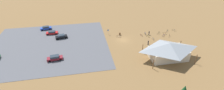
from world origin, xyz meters
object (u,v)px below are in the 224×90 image
at_px(trash_bin, 120,34).
at_px(lot_sign, 108,31).
at_px(bicycle_black_front_row, 169,36).
at_px(car_red_back_corner, 52,33).
at_px(bicycle_teal_yard_front, 167,31).
at_px(bicycle_red_lone_east, 141,35).
at_px(bike_pavilion, 169,50).
at_px(visitor_by_pavilion, 148,42).
at_px(car_maroon_front_row, 55,58).
at_px(bicycle_silver_yard_right, 119,36).
at_px(visitor_at_bikes, 149,33).
at_px(bicycle_orange_back_row, 165,33).
at_px(bicycle_green_edge_north, 158,33).
at_px(car_black_by_curb, 61,36).
at_px(bicycle_blue_near_porch, 174,30).
at_px(bicycle_purple_edge_south, 164,35).
at_px(bicycle_white_mid_cluster, 153,39).
at_px(bicycle_blue_yard_left, 145,34).
at_px(car_blue_mid_lot, 46,28).
at_px(bicycle_yellow_by_bin, 148,36).

relative_size(trash_bin, lot_sign, 0.41).
xyz_separation_m(bicycle_black_front_row, car_red_back_corner, (44.42, -10.57, 0.32)).
xyz_separation_m(bicycle_teal_yard_front, bicycle_red_lone_east, (11.68, 1.81, -0.03)).
relative_size(bike_pavilion, visitor_by_pavilion, 7.58).
bearing_deg(bicycle_red_lone_east, car_maroon_front_row, 18.84).
xyz_separation_m(lot_sign, bicycle_silver_yard_right, (-3.55, 3.12, -1.02)).
bearing_deg(visitor_by_pavilion, visitor_at_bikes, -113.69).
distance_m(trash_bin, bicycle_orange_back_row, 17.75).
height_order(bicycle_orange_back_row, bicycle_teal_yard_front, bicycle_teal_yard_front).
distance_m(bike_pavilion, bicycle_green_edge_north, 17.16).
bearing_deg(car_black_by_curb, visitor_by_pavilion, 160.24).
relative_size(car_black_by_curb, visitor_by_pavilion, 2.55).
xyz_separation_m(bicycle_silver_yard_right, bicycle_teal_yard_front, (-20.54, -1.23, -0.02)).
bearing_deg(bicycle_orange_back_row, car_maroon_front_row, 14.15).
xyz_separation_m(bicycle_silver_yard_right, bicycle_blue_near_porch, (-23.62, -1.25, -0.03)).
height_order(visitor_by_pavilion, visitor_at_bikes, visitor_by_pavilion).
bearing_deg(bicycle_orange_back_row, bicycle_purple_edge_south, 50.55).
bearing_deg(bicycle_teal_yard_front, visitor_by_pavilion, 37.15).
bearing_deg(visitor_at_bikes, trash_bin, -11.07).
distance_m(bicycle_orange_back_row, bicycle_white_mid_cluster, 7.10).
bearing_deg(bicycle_orange_back_row, trash_bin, -9.18).
height_order(bicycle_blue_yard_left, bicycle_teal_yard_front, bicycle_blue_yard_left).
height_order(bicycle_teal_yard_front, visitor_at_bikes, visitor_at_bikes).
bearing_deg(car_red_back_corner, car_blue_mid_lot, -59.14).
bearing_deg(lot_sign, visitor_by_pavilion, 139.17).
xyz_separation_m(trash_bin, bicycle_black_front_row, (-18.33, 4.93, -0.07)).
xyz_separation_m(bicycle_green_edge_north, car_maroon_front_row, (38.38, 11.07, 0.38)).
bearing_deg(bicycle_red_lone_east, bicycle_blue_yard_left, -153.33).
relative_size(bicycle_teal_yard_front, car_red_back_corner, 0.29).
relative_size(bicycle_white_mid_cluster, bicycle_red_lone_east, 1.05).
bearing_deg(bicycle_silver_yard_right, bicycle_white_mid_cluster, 160.89).
xyz_separation_m(bicycle_red_lone_east, car_blue_mid_lot, (37.02, -13.12, 0.42)).
relative_size(bicycle_blue_near_porch, visitor_at_bikes, 0.83).
height_order(trash_bin, bicycle_silver_yard_right, trash_bin).
height_order(bicycle_white_mid_cluster, car_maroon_front_row, car_maroon_front_row).
xyz_separation_m(bicycle_silver_yard_right, car_red_back_corner, (25.16, -7.55, 0.31)).
distance_m(bicycle_yellow_by_bin, car_maroon_front_row, 34.61).
bearing_deg(bicycle_black_front_row, bicycle_yellow_by_bin, -7.94).
xyz_separation_m(bicycle_orange_back_row, bicycle_silver_yard_right, (18.45, -0.93, 0.01)).
distance_m(car_maroon_front_row, car_black_by_curb, 14.45).
relative_size(bicycle_silver_yard_right, bicycle_teal_yard_front, 1.35).
height_order(bicycle_blue_yard_left, car_red_back_corner, car_red_back_corner).
xyz_separation_m(bicycle_red_lone_east, bicycle_blue_near_porch, (-14.75, -1.83, 0.01)).
relative_size(bicycle_black_front_row, bicycle_red_lone_east, 0.99).
distance_m(bicycle_red_lone_east, car_black_by_curb, 30.42).
xyz_separation_m(bicycle_orange_back_row, bicycle_white_mid_cluster, (6.29, 3.29, -0.03)).
distance_m(trash_bin, bicycle_green_edge_north, 15.34).
xyz_separation_m(bicycle_blue_yard_left, bicycle_yellow_by_bin, (-0.30, 2.27, -0.03)).
distance_m(bicycle_blue_yard_left, bicycle_white_mid_cluster, 4.80).
relative_size(bike_pavilion, bicycle_orange_back_row, 9.15).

